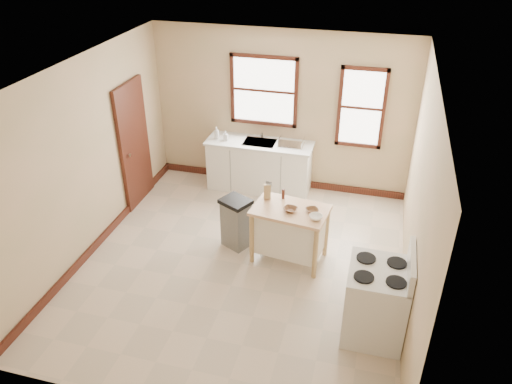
% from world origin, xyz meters
% --- Properties ---
extents(floor, '(5.00, 5.00, 0.00)m').
position_xyz_m(floor, '(0.00, 0.00, 0.00)').
color(floor, '#C2B19A').
rests_on(floor, ground).
extents(ceiling, '(5.00, 5.00, 0.00)m').
position_xyz_m(ceiling, '(0.00, 0.00, 2.80)').
color(ceiling, white).
rests_on(ceiling, ground).
extents(wall_back, '(4.50, 0.04, 2.80)m').
position_xyz_m(wall_back, '(0.00, 2.50, 1.40)').
color(wall_back, tan).
rests_on(wall_back, ground).
extents(wall_left, '(0.04, 5.00, 2.80)m').
position_xyz_m(wall_left, '(-2.25, 0.00, 1.40)').
color(wall_left, tan).
rests_on(wall_left, ground).
extents(wall_right, '(0.04, 5.00, 2.80)m').
position_xyz_m(wall_right, '(2.25, 0.00, 1.40)').
color(wall_right, tan).
rests_on(wall_right, ground).
extents(window_main, '(1.17, 0.06, 1.22)m').
position_xyz_m(window_main, '(-0.30, 2.48, 1.75)').
color(window_main, '#37170F').
rests_on(window_main, wall_back).
extents(window_side, '(0.77, 0.06, 1.37)m').
position_xyz_m(window_side, '(1.35, 2.48, 1.60)').
color(window_side, '#37170F').
rests_on(window_side, wall_back).
extents(door_left, '(0.06, 0.90, 2.10)m').
position_xyz_m(door_left, '(-2.21, 1.30, 1.05)').
color(door_left, '#37170F').
rests_on(door_left, ground).
extents(baseboard_back, '(4.50, 0.04, 0.12)m').
position_xyz_m(baseboard_back, '(0.00, 2.47, 0.06)').
color(baseboard_back, '#37170F').
rests_on(baseboard_back, ground).
extents(baseboard_left, '(0.04, 5.00, 0.12)m').
position_xyz_m(baseboard_left, '(-2.22, 0.00, 0.06)').
color(baseboard_left, '#37170F').
rests_on(baseboard_left, ground).
extents(sink_counter, '(1.86, 0.62, 0.92)m').
position_xyz_m(sink_counter, '(-0.30, 2.20, 0.46)').
color(sink_counter, white).
rests_on(sink_counter, ground).
extents(faucet, '(0.03, 0.03, 0.22)m').
position_xyz_m(faucet, '(-0.30, 2.38, 1.03)').
color(faucet, silver).
rests_on(faucet, sink_counter).
extents(soap_bottle_a, '(0.09, 0.09, 0.22)m').
position_xyz_m(soap_bottle_a, '(-1.06, 2.15, 1.03)').
color(soap_bottle_a, '#B2B2B2').
rests_on(soap_bottle_a, sink_counter).
extents(soap_bottle_b, '(0.09, 0.09, 0.17)m').
position_xyz_m(soap_bottle_b, '(-0.89, 2.13, 1.01)').
color(soap_bottle_b, '#B2B2B2').
rests_on(soap_bottle_b, sink_counter).
extents(dish_rack, '(0.52, 0.46, 0.11)m').
position_xyz_m(dish_rack, '(0.25, 2.22, 0.97)').
color(dish_rack, silver).
rests_on(dish_rack, sink_counter).
extents(kitchen_island, '(1.11, 0.79, 0.85)m').
position_xyz_m(kitchen_island, '(0.63, 0.32, 0.42)').
color(kitchen_island, '#E6B887').
rests_on(kitchen_island, ground).
extents(knife_block, '(0.12, 0.12, 0.20)m').
position_xyz_m(knife_block, '(0.25, 0.53, 0.95)').
color(knife_block, tan).
rests_on(knife_block, kitchen_island).
extents(pepper_grinder, '(0.05, 0.05, 0.15)m').
position_xyz_m(pepper_grinder, '(0.47, 0.57, 0.92)').
color(pepper_grinder, '#3D1A10').
rests_on(pepper_grinder, kitchen_island).
extents(bowl_a, '(0.22, 0.22, 0.05)m').
position_xyz_m(bowl_a, '(0.64, 0.27, 0.87)').
color(bowl_a, brown).
rests_on(bowl_a, kitchen_island).
extents(bowl_b, '(0.23, 0.23, 0.04)m').
position_xyz_m(bowl_b, '(0.93, 0.33, 0.87)').
color(bowl_b, brown).
rests_on(bowl_b, kitchen_island).
extents(bowl_c, '(0.18, 0.18, 0.06)m').
position_xyz_m(bowl_c, '(1.01, 0.16, 0.87)').
color(bowl_c, white).
rests_on(bowl_c, kitchen_island).
extents(trash_bin, '(0.52, 0.49, 0.79)m').
position_xyz_m(trash_bin, '(-0.20, 0.44, 0.40)').
color(trash_bin, slate).
rests_on(trash_bin, ground).
extents(gas_stove, '(0.75, 0.76, 1.21)m').
position_xyz_m(gas_stove, '(1.89, -0.84, 0.60)').
color(gas_stove, silver).
rests_on(gas_stove, ground).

